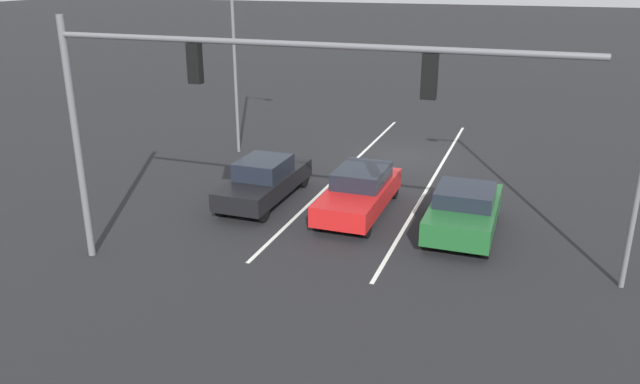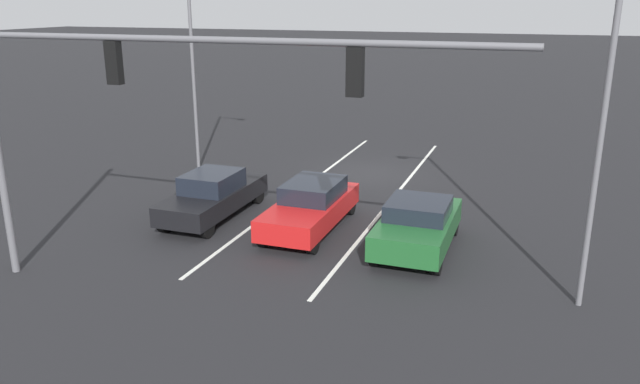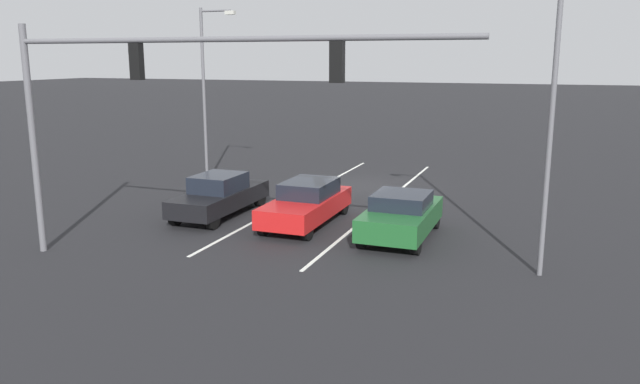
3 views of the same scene
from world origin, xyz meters
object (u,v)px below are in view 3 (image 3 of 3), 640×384
(car_black_rightlane_front, at_px, (220,195))
(street_lamp_left_shoulder, at_px, (548,80))
(car_darkgreen_leftlane_front, at_px, (401,215))
(traffic_signal_gantry, at_px, (145,88))
(street_lamp_right_shoulder, at_px, (207,84))
(car_red_midlane_front, at_px, (307,203))

(car_black_rightlane_front, height_order, street_lamp_left_shoulder, street_lamp_left_shoulder)
(car_black_rightlane_front, distance_m, car_darkgreen_leftlane_front, 6.96)
(street_lamp_left_shoulder, bearing_deg, car_black_rightlane_front, -13.48)
(traffic_signal_gantry, bearing_deg, street_lamp_right_shoulder, -66.96)
(street_lamp_right_shoulder, bearing_deg, car_red_midlane_front, 142.89)
(street_lamp_left_shoulder, bearing_deg, street_lamp_right_shoulder, -28.56)
(car_black_rightlane_front, height_order, car_darkgreen_leftlane_front, car_black_rightlane_front)
(car_black_rightlane_front, bearing_deg, street_lamp_left_shoulder, 166.52)
(car_red_midlane_front, distance_m, car_darkgreen_leftlane_front, 3.55)
(traffic_signal_gantry, bearing_deg, car_red_midlane_front, -111.81)
(car_red_midlane_front, relative_size, traffic_signal_gantry, 0.37)
(traffic_signal_gantry, bearing_deg, car_black_rightlane_front, -78.52)
(street_lamp_right_shoulder, height_order, street_lamp_left_shoulder, street_lamp_left_shoulder)
(traffic_signal_gantry, distance_m, street_lamp_right_shoulder, 11.93)
(traffic_signal_gantry, xyz_separation_m, street_lamp_right_shoulder, (4.67, -10.97, -0.41))
(car_darkgreen_leftlane_front, height_order, street_lamp_left_shoulder, street_lamp_left_shoulder)
(street_lamp_right_shoulder, relative_size, street_lamp_left_shoulder, 0.86)
(car_darkgreen_leftlane_front, distance_m, street_lamp_left_shoulder, 6.43)
(car_darkgreen_leftlane_front, relative_size, street_lamp_right_shoulder, 0.54)
(car_black_rightlane_front, xyz_separation_m, street_lamp_left_shoulder, (-11.12, 2.66, 4.39))
(car_red_midlane_front, xyz_separation_m, street_lamp_left_shoulder, (-7.68, 2.70, 4.40))
(car_red_midlane_front, bearing_deg, street_lamp_right_shoulder, -37.11)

